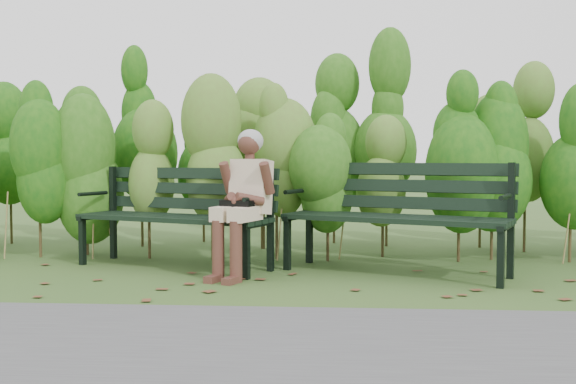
{
  "coord_description": "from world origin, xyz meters",
  "views": [
    {
      "loc": [
        0.41,
        -5.55,
        1.06
      ],
      "look_at": [
        0.0,
        0.35,
        0.75
      ],
      "focal_mm": 42.0,
      "sensor_mm": 36.0,
      "label": 1
    }
  ],
  "objects": [
    {
      "name": "seated_woman",
      "position": [
        -0.39,
        0.35,
        0.75
      ],
      "size": [
        0.58,
        0.78,
        1.31
      ],
      "color": "beige",
      "rests_on": "ground"
    },
    {
      "name": "leaf_litter",
      "position": [
        0.23,
        0.01,
        0.0
      ],
      "size": [
        5.77,
        2.23,
        0.01
      ],
      "color": "brown",
      "rests_on": "ground"
    },
    {
      "name": "bench_right",
      "position": [
        1.0,
        0.63,
        0.6
      ],
      "size": [
        2.12,
        1.4,
        1.01
      ],
      "color": "black",
      "rests_on": "ground"
    },
    {
      "name": "ground",
      "position": [
        0.0,
        0.0,
        0.0
      ],
      "size": [
        80.0,
        80.0,
        0.0
      ],
      "primitive_type": "plane",
      "color": "#375825"
    },
    {
      "name": "footpath",
      "position": [
        0.0,
        -2.2,
        0.01
      ],
      "size": [
        60.0,
        2.5,
        0.01
      ],
      "primitive_type": "cube",
      "color": "#474749",
      "rests_on": "ground"
    },
    {
      "name": "bench_left",
      "position": [
        -1.08,
        0.82,
        0.57
      ],
      "size": [
        2.01,
        1.28,
        0.96
      ],
      "color": "black",
      "rests_on": "ground"
    },
    {
      "name": "hedge_band",
      "position": [
        0.0,
        1.86,
        1.26
      ],
      "size": [
        11.04,
        1.67,
        2.42
      ],
      "color": "#47381E",
      "rests_on": "ground"
    }
  ]
}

